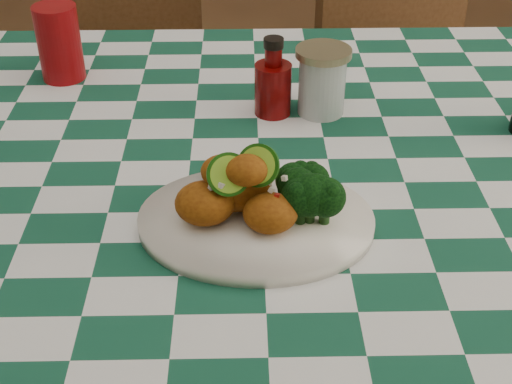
{
  "coord_description": "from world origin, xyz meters",
  "views": [
    {
      "loc": [
        -0.02,
        -0.9,
        1.34
      ],
      "look_at": [
        -0.01,
        -0.17,
        0.84
      ],
      "focal_mm": 50.0,
      "sensor_mm": 36.0,
      "label": 1
    }
  ],
  "objects_px": {
    "fried_chicken_pile": "(247,186)",
    "wooden_chair_right": "(424,122)",
    "mason_jar": "(322,81)",
    "ketchup_bottle": "(273,77)",
    "wooden_chair_left": "(140,137)",
    "dining_table": "(259,345)",
    "red_tumbler": "(59,43)",
    "plate": "(256,221)"
  },
  "relations": [
    {
      "from": "wooden_chair_left",
      "to": "wooden_chair_right",
      "type": "relative_size",
      "value": 0.92
    },
    {
      "from": "ketchup_bottle",
      "to": "wooden_chair_right",
      "type": "relative_size",
      "value": 0.14
    },
    {
      "from": "ketchup_bottle",
      "to": "wooden_chair_right",
      "type": "distance_m",
      "value": 0.77
    },
    {
      "from": "dining_table",
      "to": "red_tumbler",
      "type": "relative_size",
      "value": 12.41
    },
    {
      "from": "dining_table",
      "to": "wooden_chair_left",
      "type": "height_order",
      "value": "wooden_chair_left"
    },
    {
      "from": "fried_chicken_pile",
      "to": "mason_jar",
      "type": "height_order",
      "value": "mason_jar"
    },
    {
      "from": "ketchup_bottle",
      "to": "wooden_chair_left",
      "type": "bearing_deg",
      "value": 120.25
    },
    {
      "from": "dining_table",
      "to": "mason_jar",
      "type": "height_order",
      "value": "mason_jar"
    },
    {
      "from": "plate",
      "to": "wooden_chair_left",
      "type": "relative_size",
      "value": 0.35
    },
    {
      "from": "fried_chicken_pile",
      "to": "mason_jar",
      "type": "distance_m",
      "value": 0.34
    },
    {
      "from": "plate",
      "to": "wooden_chair_left",
      "type": "height_order",
      "value": "wooden_chair_left"
    },
    {
      "from": "dining_table",
      "to": "plate",
      "type": "distance_m",
      "value": 0.43
    },
    {
      "from": "mason_jar",
      "to": "fried_chicken_pile",
      "type": "bearing_deg",
      "value": -111.69
    },
    {
      "from": "dining_table",
      "to": "fried_chicken_pile",
      "type": "xyz_separation_m",
      "value": [
        -0.02,
        -0.17,
        0.46
      ]
    },
    {
      "from": "dining_table",
      "to": "ketchup_bottle",
      "type": "bearing_deg",
      "value": 80.07
    },
    {
      "from": "red_tumbler",
      "to": "wooden_chair_right",
      "type": "relative_size",
      "value": 0.14
    },
    {
      "from": "dining_table",
      "to": "wooden_chair_right",
      "type": "xyz_separation_m",
      "value": [
        0.44,
        0.68,
        0.08
      ]
    },
    {
      "from": "fried_chicken_pile",
      "to": "ketchup_bottle",
      "type": "height_order",
      "value": "ketchup_bottle"
    },
    {
      "from": "red_tumbler",
      "to": "fried_chicken_pile",
      "type": "bearing_deg",
      "value": -54.43
    },
    {
      "from": "fried_chicken_pile",
      "to": "wooden_chair_left",
      "type": "height_order",
      "value": "fried_chicken_pile"
    },
    {
      "from": "plate",
      "to": "mason_jar",
      "type": "distance_m",
      "value": 0.34
    },
    {
      "from": "wooden_chair_left",
      "to": "wooden_chair_right",
      "type": "bearing_deg",
      "value": -11.97
    },
    {
      "from": "plate",
      "to": "wooden_chair_right",
      "type": "relative_size",
      "value": 0.32
    },
    {
      "from": "mason_jar",
      "to": "wooden_chair_right",
      "type": "bearing_deg",
      "value": 58.22
    },
    {
      "from": "plate",
      "to": "fried_chicken_pile",
      "type": "bearing_deg",
      "value": 180.0
    },
    {
      "from": "ketchup_bottle",
      "to": "wooden_chair_left",
      "type": "distance_m",
      "value": 0.75
    },
    {
      "from": "red_tumbler",
      "to": "ketchup_bottle",
      "type": "distance_m",
      "value": 0.4
    },
    {
      "from": "dining_table",
      "to": "red_tumbler",
      "type": "xyz_separation_m",
      "value": [
        -0.35,
        0.29,
        0.46
      ]
    },
    {
      "from": "fried_chicken_pile",
      "to": "wooden_chair_right",
      "type": "bearing_deg",
      "value": 61.75
    },
    {
      "from": "red_tumbler",
      "to": "mason_jar",
      "type": "bearing_deg",
      "value": -17.45
    },
    {
      "from": "plate",
      "to": "ketchup_bottle",
      "type": "relative_size",
      "value": 2.33
    },
    {
      "from": "red_tumbler",
      "to": "mason_jar",
      "type": "height_order",
      "value": "red_tumbler"
    },
    {
      "from": "mason_jar",
      "to": "plate",
      "type": "bearing_deg",
      "value": -109.85
    },
    {
      "from": "dining_table",
      "to": "mason_jar",
      "type": "distance_m",
      "value": 0.48
    },
    {
      "from": "red_tumbler",
      "to": "mason_jar",
      "type": "relative_size",
      "value": 1.2
    },
    {
      "from": "mason_jar",
      "to": "red_tumbler",
      "type": "bearing_deg",
      "value": 162.55
    },
    {
      "from": "dining_table",
      "to": "wooden_chair_right",
      "type": "bearing_deg",
      "value": 57.43
    },
    {
      "from": "fried_chicken_pile",
      "to": "plate",
      "type": "bearing_deg",
      "value": 0.0
    },
    {
      "from": "dining_table",
      "to": "plate",
      "type": "relative_size",
      "value": 5.46
    },
    {
      "from": "red_tumbler",
      "to": "wooden_chair_left",
      "type": "distance_m",
      "value": 0.58
    },
    {
      "from": "fried_chicken_pile",
      "to": "ketchup_bottle",
      "type": "xyz_separation_m",
      "value": [
        0.05,
        0.31,
        0.0
      ]
    },
    {
      "from": "wooden_chair_right",
      "to": "mason_jar",
      "type": "bearing_deg",
      "value": -142.65
    }
  ]
}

